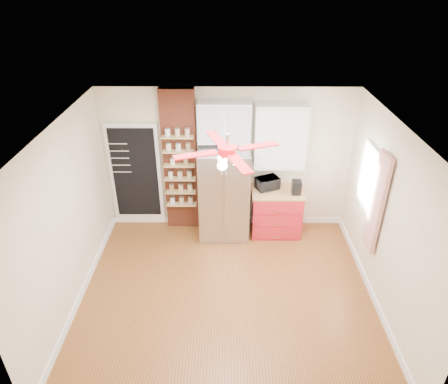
{
  "coord_description": "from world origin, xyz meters",
  "views": [
    {
      "loc": [
        -0.01,
        -4.62,
        4.46
      ],
      "look_at": [
        -0.05,
        0.9,
        1.31
      ],
      "focal_mm": 32.0,
      "sensor_mm": 36.0,
      "label": 1
    }
  ],
  "objects_px": {
    "red_cabinet": "(276,211)",
    "ceiling_fan": "(227,151)",
    "fridge": "(224,193)",
    "pantry_jar_oats": "(172,162)",
    "coffee_maker": "(296,187)",
    "canister_left": "(299,190)",
    "toaster_oven": "(267,183)"
  },
  "relations": [
    {
      "from": "ceiling_fan",
      "to": "toaster_oven",
      "type": "bearing_deg",
      "value": 67.36
    },
    {
      "from": "ceiling_fan",
      "to": "red_cabinet",
      "type": "bearing_deg",
      "value": 61.29
    },
    {
      "from": "coffee_maker",
      "to": "canister_left",
      "type": "bearing_deg",
      "value": 24.92
    },
    {
      "from": "red_cabinet",
      "to": "ceiling_fan",
      "type": "distance_m",
      "value": 2.75
    },
    {
      "from": "toaster_oven",
      "to": "canister_left",
      "type": "bearing_deg",
      "value": -40.2
    },
    {
      "from": "fridge",
      "to": "coffee_maker",
      "type": "distance_m",
      "value": 1.29
    },
    {
      "from": "red_cabinet",
      "to": "canister_left",
      "type": "distance_m",
      "value": 0.64
    },
    {
      "from": "red_cabinet",
      "to": "pantry_jar_oats",
      "type": "bearing_deg",
      "value": 177.18
    },
    {
      "from": "fridge",
      "to": "pantry_jar_oats",
      "type": "bearing_deg",
      "value": 171.15
    },
    {
      "from": "ceiling_fan",
      "to": "pantry_jar_oats",
      "type": "distance_m",
      "value": 2.25
    },
    {
      "from": "fridge",
      "to": "pantry_jar_oats",
      "type": "distance_m",
      "value": 1.08
    },
    {
      "from": "fridge",
      "to": "ceiling_fan",
      "type": "relative_size",
      "value": 1.25
    },
    {
      "from": "fridge",
      "to": "canister_left",
      "type": "height_order",
      "value": "fridge"
    },
    {
      "from": "fridge",
      "to": "toaster_oven",
      "type": "bearing_deg",
      "value": 9.23
    },
    {
      "from": "fridge",
      "to": "canister_left",
      "type": "bearing_deg",
      "value": -1.16
    },
    {
      "from": "red_cabinet",
      "to": "pantry_jar_oats",
      "type": "distance_m",
      "value": 2.13
    },
    {
      "from": "ceiling_fan",
      "to": "fridge",
      "type": "bearing_deg",
      "value": 91.76
    },
    {
      "from": "pantry_jar_oats",
      "to": "red_cabinet",
      "type": "bearing_deg",
      "value": -2.82
    },
    {
      "from": "red_cabinet",
      "to": "canister_left",
      "type": "height_order",
      "value": "canister_left"
    },
    {
      "from": "coffee_maker",
      "to": "canister_left",
      "type": "distance_m",
      "value": 0.09
    },
    {
      "from": "canister_left",
      "to": "red_cabinet",
      "type": "bearing_deg",
      "value": 168.22
    },
    {
      "from": "toaster_oven",
      "to": "pantry_jar_oats",
      "type": "xyz_separation_m",
      "value": [
        -1.7,
        0.02,
        0.42
      ]
    },
    {
      "from": "ceiling_fan",
      "to": "canister_left",
      "type": "xyz_separation_m",
      "value": [
        1.29,
        1.6,
        -1.46
      ]
    },
    {
      "from": "canister_left",
      "to": "pantry_jar_oats",
      "type": "distance_m",
      "value": 2.31
    },
    {
      "from": "fridge",
      "to": "canister_left",
      "type": "relative_size",
      "value": 13.32
    },
    {
      "from": "toaster_oven",
      "to": "coffee_maker",
      "type": "bearing_deg",
      "value": -44.26
    },
    {
      "from": "fridge",
      "to": "ceiling_fan",
      "type": "height_order",
      "value": "ceiling_fan"
    },
    {
      "from": "toaster_oven",
      "to": "coffee_maker",
      "type": "relative_size",
      "value": 1.59
    },
    {
      "from": "coffee_maker",
      "to": "pantry_jar_oats",
      "type": "relative_size",
      "value": 2.11
    },
    {
      "from": "fridge",
      "to": "toaster_oven",
      "type": "relative_size",
      "value": 4.38
    },
    {
      "from": "ceiling_fan",
      "to": "pantry_jar_oats",
      "type": "height_order",
      "value": "ceiling_fan"
    },
    {
      "from": "red_cabinet",
      "to": "fridge",
      "type": "bearing_deg",
      "value": -177.05
    }
  ]
}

